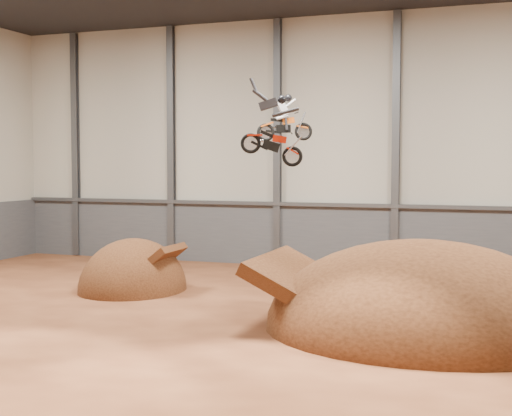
{
  "coord_description": "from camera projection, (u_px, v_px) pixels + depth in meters",
  "views": [
    {
      "loc": [
        9.0,
        -23.79,
        5.9
      ],
      "look_at": [
        -0.81,
        4.0,
        4.01
      ],
      "focal_mm": 50.0,
      "sensor_mm": 36.0,
      "label": 1
    }
  ],
  "objects": [
    {
      "name": "floor",
      "position": [
        240.0,
        326.0,
        25.76
      ],
      "size": [
        40.0,
        40.0,
        0.0
      ],
      "primitive_type": "plane",
      "color": "#512715",
      "rests_on": "ground"
    },
    {
      "name": "steel_column_0",
      "position": [
        76.0,
        145.0,
        44.77
      ],
      "size": [
        0.4,
        0.36,
        13.9
      ],
      "primitive_type": "cube",
      "color": "#47494F",
      "rests_on": "ground"
    },
    {
      "name": "fmx_rider_a",
      "position": [
        285.0,
        116.0,
        29.87
      ],
      "size": [
        2.52,
        1.84,
        2.16
      ],
      "primitive_type": null,
      "rotation": [
        0.0,
        -0.03,
        0.45
      ],
      "color": "#C95515"
    },
    {
      "name": "lower_band_back",
      "position": [
        335.0,
        237.0,
        39.67
      ],
      "size": [
        39.8,
        0.18,
        3.5
      ],
      "primitive_type": "cube",
      "color": "#4B4C51",
      "rests_on": "ground"
    },
    {
      "name": "landing_ramp",
      "position": [
        422.0,
        331.0,
        24.93
      ],
      "size": [
        11.11,
        9.82,
        6.41
      ],
      "primitive_type": "ellipsoid",
      "color": "#361A0D",
      "rests_on": "ground"
    },
    {
      "name": "steel_column_3",
      "position": [
        396.0,
        142.0,
        38.13
      ],
      "size": [
        0.4,
        0.36,
        13.9
      ],
      "primitive_type": "cube",
      "color": "#47494F",
      "rests_on": "ground"
    },
    {
      "name": "back_wall",
      "position": [
        336.0,
        142.0,
        39.42
      ],
      "size": [
        40.0,
        0.1,
        14.0
      ],
      "primitive_type": "cube",
      "color": "#B7B2A2",
      "rests_on": "ground"
    },
    {
      "name": "steel_column_2",
      "position": [
        277.0,
        143.0,
        40.34
      ],
      "size": [
        0.4,
        0.36,
        13.9
      ],
      "primitive_type": "cube",
      "color": "#47494F",
      "rests_on": "ground"
    },
    {
      "name": "fmx_rider_b",
      "position": [
        269.0,
        123.0,
        26.92
      ],
      "size": [
        3.99,
        1.91,
        3.58
      ],
      "primitive_type": null,
      "rotation": [
        0.0,
        0.3,
        0.27
      ],
      "color": "#BF1A04"
    },
    {
      "name": "takeoff_ramp",
      "position": [
        133.0,
        290.0,
        32.89
      ],
      "size": [
        4.8,
        5.54,
        4.8
      ],
      "primitive_type": "ellipsoid",
      "color": "#361A0D",
      "rests_on": "ground"
    },
    {
      "name": "steel_rail",
      "position": [
        334.0,
        205.0,
        39.41
      ],
      "size": [
        39.8,
        0.35,
        0.2
      ],
      "primitive_type": "cube",
      "color": "#47494F",
      "rests_on": "lower_band_back"
    },
    {
      "name": "steel_column_1",
      "position": [
        171.0,
        144.0,
        42.56
      ],
      "size": [
        0.4,
        0.36,
        13.9
      ],
      "primitive_type": "cube",
      "color": "#47494F",
      "rests_on": "ground"
    }
  ]
}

